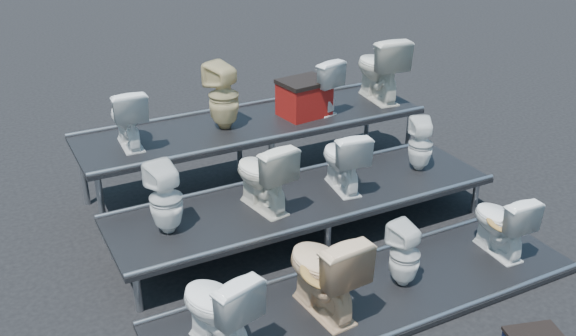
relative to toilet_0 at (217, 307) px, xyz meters
name	(u,v)px	position (x,y,z in m)	size (l,w,h in m)	color
ground	(305,234)	(1.53, 1.30, -0.44)	(80.00, 80.00, 0.00)	black
tier_front	(372,296)	(1.53, 0.00, -0.41)	(4.20, 1.20, 0.06)	black
tier_mid	(305,215)	(1.53, 1.30, -0.21)	(4.20, 1.20, 0.46)	black
tier_back	(255,154)	(1.53, 2.60, -0.01)	(4.20, 1.20, 0.86)	black
toilet_0	(217,307)	(0.00, 0.00, 0.00)	(0.43, 0.75, 0.77)	white
toilet_1	(324,270)	(1.00, 0.00, 0.04)	(0.47, 0.83, 0.85)	#D7AE83
toilet_2	(405,255)	(1.88, 0.00, -0.06)	(0.29, 0.29, 0.64)	white
toilet_3	(501,222)	(3.07, 0.00, -0.04)	(0.39, 0.68, 0.70)	white
toilet_4	(166,199)	(0.01, 1.30, 0.37)	(0.32, 0.33, 0.71)	white
toilet_5	(263,175)	(1.03, 1.30, 0.39)	(0.42, 0.73, 0.75)	beige
toilet_6	(343,159)	(1.98, 1.30, 0.36)	(0.39, 0.68, 0.69)	white
toilet_7	(421,144)	(3.03, 1.30, 0.33)	(0.28, 0.28, 0.62)	white
toilet_8	(127,117)	(0.03, 2.60, 0.75)	(0.37, 0.65, 0.67)	white
toilet_9	(224,96)	(1.15, 2.60, 0.81)	(0.35, 0.36, 0.78)	#D1BC83
toilet_10	(315,84)	(2.38, 2.60, 0.76)	(0.38, 0.67, 0.69)	white
toilet_11	(379,68)	(3.32, 2.60, 0.84)	(0.48, 0.84, 0.85)	beige
red_crate	(304,100)	(2.18, 2.53, 0.62)	(0.56, 0.45, 0.40)	maroon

